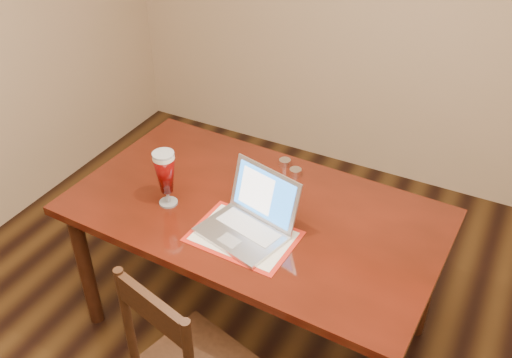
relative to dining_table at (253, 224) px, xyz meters
The scene contains 2 objects.
room_shell 1.34m from the dining_table, 63.50° to the right, with size 4.51×5.01×2.71m.
dining_table is the anchor object (origin of this frame).
Camera 1 is at (0.60, -1.08, 2.46)m, focal length 40.00 mm.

